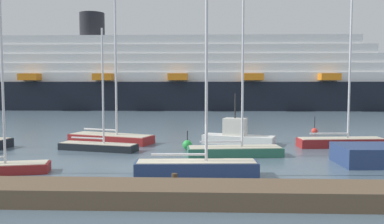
% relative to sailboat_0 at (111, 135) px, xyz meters
% --- Properties ---
extents(ground_plane, '(600.00, 600.00, 0.00)m').
position_rel_sailboat_0_xyz_m(ground_plane, '(5.89, -9.89, -0.54)').
color(ground_plane, slate).
extents(dock_pier, '(26.96, 2.36, 0.83)m').
position_rel_sailboat_0_xyz_m(dock_pier, '(5.89, -14.79, -0.20)').
color(dock_pier, brown).
rests_on(dock_pier, ground_plane).
extents(sailboat_0, '(6.69, 3.94, 12.70)m').
position_rel_sailboat_0_xyz_m(sailboat_0, '(0.00, 0.00, 0.00)').
color(sailboat_0, maroon).
rests_on(sailboat_0, ground_plane).
extents(sailboat_1, '(6.09, 2.00, 10.70)m').
position_rel_sailboat_0_xyz_m(sailboat_1, '(16.49, -1.43, -0.02)').
color(sailboat_1, maroon).
rests_on(sailboat_1, ground_plane).
extents(sailboat_2, '(5.93, 1.63, 10.52)m').
position_rel_sailboat_0_xyz_m(sailboat_2, '(6.69, -10.42, -0.00)').
color(sailboat_2, navy).
rests_on(sailboat_2, ground_plane).
extents(sailboat_3, '(5.86, 2.18, 11.29)m').
position_rel_sailboat_0_xyz_m(sailboat_3, '(8.86, -5.19, -0.04)').
color(sailboat_3, '#2D6B51').
rests_on(sailboat_3, ground_plane).
extents(sailboat_4, '(5.45, 2.45, 7.97)m').
position_rel_sailboat_0_xyz_m(sailboat_4, '(-0.01, -3.49, -0.15)').
color(sailboat_4, black).
rests_on(sailboat_4, ground_plane).
extents(fishing_boat_1, '(5.37, 3.05, 3.68)m').
position_rel_sailboat_0_xyz_m(fishing_boat_1, '(9.38, -0.24, 0.07)').
color(fishing_boat_1, white).
rests_on(fishing_boat_1, ground_plane).
extents(channel_buoy_0, '(0.54, 0.54, 1.55)m').
position_rel_sailboat_0_xyz_m(channel_buoy_0, '(16.50, 5.57, -0.25)').
color(channel_buoy_0, red).
rests_on(channel_buoy_0, ground_plane).
extents(channel_buoy_1, '(0.64, 0.64, 1.26)m').
position_rel_sailboat_0_xyz_m(channel_buoy_1, '(5.86, -2.92, -0.22)').
color(channel_buoy_1, green).
rests_on(channel_buoy_1, ground_plane).
extents(cruise_ship, '(84.31, 13.66, 16.43)m').
position_rel_sailboat_0_xyz_m(cruise_ship, '(2.32, 39.66, 4.75)').
color(cruise_ship, black).
rests_on(cruise_ship, ground_plane).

